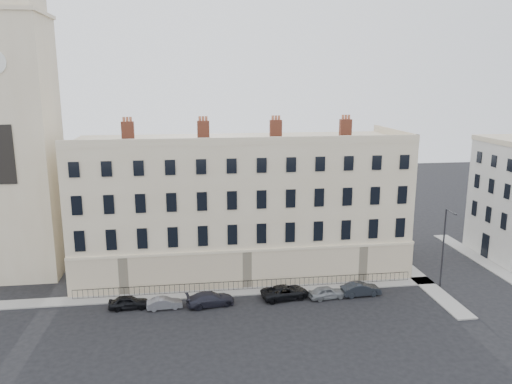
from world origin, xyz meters
TOP-DOWN VIEW (x-y plane):
  - ground at (0.00, 0.00)m, footprint 160.00×160.00m
  - terrace at (-5.97, 11.97)m, footprint 36.22×12.22m
  - church_tower at (-30.00, 14.00)m, footprint 8.00×8.13m
  - pavement_terrace at (-10.00, 5.00)m, footprint 48.00×2.00m
  - pavement_east_return at (13.00, 8.00)m, footprint 2.00×24.00m
  - pavement_adjacent at (23.00, 10.00)m, footprint 2.00×20.00m
  - railings at (-6.00, 5.40)m, footprint 35.00×0.04m
  - car_a at (-17.78, 2.73)m, footprint 3.79×1.68m
  - car_b at (-14.39, 2.21)m, footprint 3.44×1.44m
  - car_c at (-10.04, 2.29)m, footprint 4.86×2.61m
  - car_d at (-2.57, 2.87)m, footprint 5.08×2.96m
  - car_e at (1.56, 2.31)m, footprint 3.82×1.93m
  - car_f at (5.15, 2.52)m, footprint 4.11×1.68m
  - streetlamp at (14.27, 3.45)m, footprint 0.34×1.83m

SIDE VIEW (x-z plane):
  - ground at x=0.00m, z-range 0.00..0.00m
  - pavement_terrace at x=-10.00m, z-range 0.00..0.12m
  - pavement_east_return at x=13.00m, z-range 0.00..0.12m
  - pavement_adjacent at x=23.00m, z-range 0.00..0.12m
  - railings at x=-6.00m, z-range 0.07..1.03m
  - car_b at x=-14.39m, z-range 0.00..1.11m
  - car_e at x=1.56m, z-range 0.00..1.25m
  - car_a at x=-17.78m, z-range 0.00..1.27m
  - car_f at x=5.15m, z-range 0.00..1.33m
  - car_d at x=-2.57m, z-range 0.00..1.33m
  - car_c at x=-10.04m, z-range 0.00..1.34m
  - streetlamp at x=14.27m, z-range 0.46..8.90m
  - terrace at x=-5.97m, z-range -1.00..16.00m
  - church_tower at x=-30.00m, z-range -3.34..40.66m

